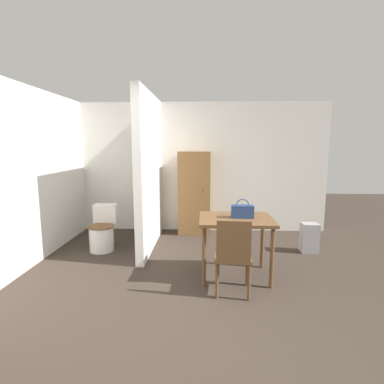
{
  "coord_description": "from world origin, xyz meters",
  "views": [
    {
      "loc": [
        0.27,
        -2.51,
        1.7
      ],
      "look_at": [
        0.1,
        1.54,
        1.05
      ],
      "focal_mm": 28.0,
      "sensor_mm": 36.0,
      "label": 1
    }
  ],
  "objects_px": {
    "dining_table": "(236,226)",
    "wooden_chair": "(233,254)",
    "handbag": "(242,211)",
    "toilet": "(103,231)",
    "wooden_cabinet": "(194,193)",
    "space_heater": "(309,238)"
  },
  "relations": [
    {
      "from": "dining_table",
      "to": "wooden_chair",
      "type": "xyz_separation_m",
      "value": [
        -0.08,
        -0.49,
        -0.19
      ]
    },
    {
      "from": "dining_table",
      "to": "handbag",
      "type": "bearing_deg",
      "value": 9.95
    },
    {
      "from": "dining_table",
      "to": "toilet",
      "type": "height_order",
      "value": "dining_table"
    },
    {
      "from": "dining_table",
      "to": "handbag",
      "type": "distance_m",
      "value": 0.21
    },
    {
      "from": "wooden_chair",
      "to": "dining_table",
      "type": "bearing_deg",
      "value": 85.91
    },
    {
      "from": "toilet",
      "to": "wooden_cabinet",
      "type": "distance_m",
      "value": 1.82
    },
    {
      "from": "dining_table",
      "to": "wooden_cabinet",
      "type": "distance_m",
      "value": 2.01
    },
    {
      "from": "wooden_cabinet",
      "to": "dining_table",
      "type": "bearing_deg",
      "value": -72.77
    },
    {
      "from": "wooden_chair",
      "to": "space_heater",
      "type": "bearing_deg",
      "value": 51.55
    },
    {
      "from": "handbag",
      "to": "wooden_cabinet",
      "type": "xyz_separation_m",
      "value": [
        -0.68,
        1.91,
        -0.08
      ]
    },
    {
      "from": "wooden_chair",
      "to": "wooden_cabinet",
      "type": "bearing_deg",
      "value": 106.74
    },
    {
      "from": "handbag",
      "to": "space_heater",
      "type": "relative_size",
      "value": 0.59
    },
    {
      "from": "wooden_cabinet",
      "to": "toilet",
      "type": "bearing_deg",
      "value": -146.08
    },
    {
      "from": "wooden_chair",
      "to": "space_heater",
      "type": "xyz_separation_m",
      "value": [
        1.35,
        1.44,
        -0.25
      ]
    },
    {
      "from": "toilet",
      "to": "wooden_chair",
      "type": "bearing_deg",
      "value": -35.99
    },
    {
      "from": "wooden_chair",
      "to": "wooden_cabinet",
      "type": "relative_size",
      "value": 0.57
    },
    {
      "from": "handbag",
      "to": "wooden_cabinet",
      "type": "relative_size",
      "value": 0.18
    },
    {
      "from": "wooden_cabinet",
      "to": "space_heater",
      "type": "xyz_separation_m",
      "value": [
        1.87,
        -0.97,
        -0.55
      ]
    },
    {
      "from": "wooden_chair",
      "to": "handbag",
      "type": "height_order",
      "value": "handbag"
    },
    {
      "from": "dining_table",
      "to": "wooden_chair",
      "type": "distance_m",
      "value": 0.53
    },
    {
      "from": "dining_table",
      "to": "handbag",
      "type": "xyz_separation_m",
      "value": [
        0.08,
        0.01,
        0.19
      ]
    },
    {
      "from": "toilet",
      "to": "handbag",
      "type": "xyz_separation_m",
      "value": [
        2.13,
        -0.93,
        0.57
      ]
    }
  ]
}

